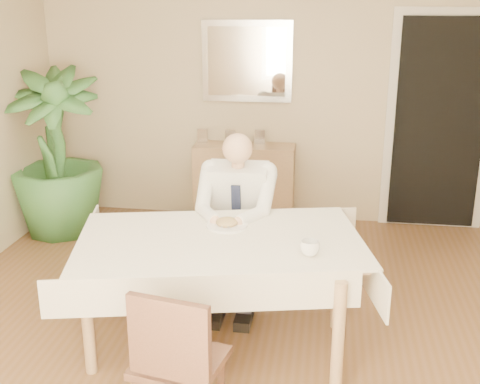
# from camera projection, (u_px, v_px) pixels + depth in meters

# --- Properties ---
(room) EXTENTS (5.00, 5.02, 2.60)m
(room) POSITION_uv_depth(u_px,v_px,m) (231.00, 152.00, 3.39)
(room) COLOR brown
(room) RESTS_ON ground
(doorway) EXTENTS (0.96, 0.07, 2.10)m
(doorway) POSITION_uv_depth(u_px,v_px,m) (438.00, 125.00, 5.58)
(doorway) COLOR beige
(doorway) RESTS_ON ground
(mirror) EXTENTS (0.86, 0.04, 0.76)m
(mirror) POSITION_uv_depth(u_px,v_px,m) (247.00, 62.00, 5.67)
(mirror) COLOR silver
(mirror) RESTS_ON room
(dining_table) EXTENTS (1.93, 1.39, 0.75)m
(dining_table) POSITION_uv_depth(u_px,v_px,m) (220.00, 251.00, 3.64)
(dining_table) COLOR #A98255
(dining_table) RESTS_ON ground
(chair_far) EXTENTS (0.44, 0.44, 0.89)m
(chair_far) POSITION_uv_depth(u_px,v_px,m) (241.00, 225.00, 4.51)
(chair_far) COLOR #40271C
(chair_far) RESTS_ON ground
(chair_near) EXTENTS (0.48, 0.48, 0.86)m
(chair_near) POSITION_uv_depth(u_px,v_px,m) (176.00, 360.00, 2.88)
(chair_near) COLOR #40271C
(chair_near) RESTS_ON ground
(seated_man) EXTENTS (0.48, 0.72, 1.24)m
(seated_man) POSITION_uv_depth(u_px,v_px,m) (235.00, 214.00, 4.19)
(seated_man) COLOR white
(seated_man) RESTS_ON ground
(plate) EXTENTS (0.26, 0.26, 0.02)m
(plate) POSITION_uv_depth(u_px,v_px,m) (227.00, 225.00, 3.79)
(plate) COLOR white
(plate) RESTS_ON dining_table
(food) EXTENTS (0.14, 0.14, 0.06)m
(food) POSITION_uv_depth(u_px,v_px,m) (227.00, 222.00, 3.79)
(food) COLOR olive
(food) RESTS_ON dining_table
(knife) EXTENTS (0.01, 0.13, 0.01)m
(knife) POSITION_uv_depth(u_px,v_px,m) (232.00, 227.00, 3.72)
(knife) COLOR silver
(knife) RESTS_ON dining_table
(fork) EXTENTS (0.01, 0.13, 0.01)m
(fork) POSITION_uv_depth(u_px,v_px,m) (219.00, 226.00, 3.74)
(fork) COLOR silver
(fork) RESTS_ON dining_table
(coffee_mug) EXTENTS (0.13, 0.13, 0.09)m
(coffee_mug) POSITION_uv_depth(u_px,v_px,m) (310.00, 248.00, 3.37)
(coffee_mug) COLOR white
(coffee_mug) RESTS_ON dining_table
(sideboard) EXTENTS (0.97, 0.34, 0.77)m
(sideboard) POSITION_uv_depth(u_px,v_px,m) (244.00, 184.00, 5.89)
(sideboard) COLOR #A98255
(sideboard) RESTS_ON ground
(photo_frame_left) EXTENTS (0.10, 0.02, 0.14)m
(photo_frame_left) POSITION_uv_depth(u_px,v_px,m) (202.00, 136.00, 5.84)
(photo_frame_left) COLOR silver
(photo_frame_left) RESTS_ON sideboard
(photo_frame_center) EXTENTS (0.10, 0.02, 0.14)m
(photo_frame_center) POSITION_uv_depth(u_px,v_px,m) (230.00, 137.00, 5.79)
(photo_frame_center) COLOR silver
(photo_frame_center) RESTS_ON sideboard
(photo_frame_right) EXTENTS (0.10, 0.02, 0.14)m
(photo_frame_right) POSITION_uv_depth(u_px,v_px,m) (260.00, 137.00, 5.79)
(photo_frame_right) COLOR silver
(photo_frame_right) RESTS_ON sideboard
(potted_palm) EXTENTS (1.03, 1.03, 1.54)m
(potted_palm) POSITION_uv_depth(u_px,v_px,m) (55.00, 153.00, 5.51)
(potted_palm) COLOR #2F5F2A
(potted_palm) RESTS_ON ground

